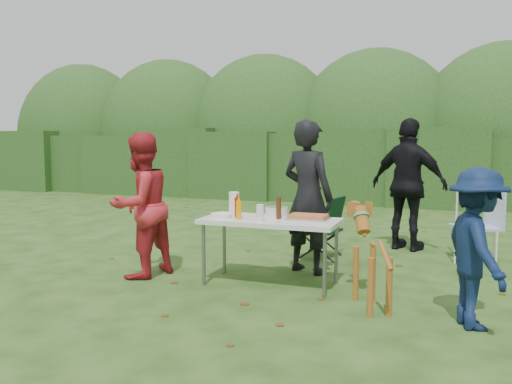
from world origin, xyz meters
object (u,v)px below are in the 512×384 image
(person_red_jacket, at_px, (141,205))
(paper_towel_roll, at_px, (234,203))
(mustard_bottle, at_px, (239,210))
(person_black_puffy, at_px, (409,185))
(dog, at_px, (372,259))
(person_cook, at_px, (308,197))
(beer_bottle, at_px, (279,208))
(folding_table, at_px, (270,224))
(ketchup_bottle, at_px, (237,207))
(child, at_px, (477,248))
(camping_chair, at_px, (321,226))
(lawn_chair, at_px, (476,224))

(person_red_jacket, relative_size, paper_towel_roll, 6.48)
(person_red_jacket, xyz_separation_m, mustard_bottle, (1.22, 0.04, -0.00))
(person_black_puffy, relative_size, dog, 1.91)
(person_cook, bearing_deg, beer_bottle, 97.10)
(folding_table, xyz_separation_m, beer_bottle, (0.09, 0.03, 0.17))
(person_black_puffy, distance_m, ketchup_bottle, 2.96)
(child, xyz_separation_m, beer_bottle, (-2.00, 0.67, 0.17))
(folding_table, distance_m, person_black_puffy, 2.75)
(camping_chair, bearing_deg, ketchup_bottle, 81.49)
(child, bearing_deg, ketchup_bottle, 54.44)
(mustard_bottle, bearing_deg, person_red_jacket, -177.93)
(person_black_puffy, distance_m, beer_bottle, 2.68)
(person_red_jacket, xyz_separation_m, person_black_puffy, (2.79, 2.62, 0.11))
(person_red_jacket, distance_m, camping_chair, 2.47)
(dog, bearing_deg, camping_chair, 1.06)
(person_cook, relative_size, person_red_jacket, 1.09)
(person_black_puffy, height_order, mustard_bottle, person_black_puffy)
(ketchup_bottle, xyz_separation_m, beer_bottle, (0.47, 0.05, 0.01))
(camping_chair, bearing_deg, mustard_bottle, 85.07)
(beer_bottle, relative_size, paper_towel_roll, 0.92)
(dog, relative_size, camping_chair, 1.17)
(beer_bottle, bearing_deg, mustard_bottle, -156.71)
(person_black_puffy, bearing_deg, child, 124.43)
(folding_table, xyz_separation_m, mustard_bottle, (-0.32, -0.15, 0.15))
(folding_table, height_order, child, child)
(child, distance_m, beer_bottle, 2.12)
(folding_table, height_order, person_cook, person_cook)
(child, bearing_deg, person_black_puffy, -6.35)
(folding_table, relative_size, child, 1.08)
(beer_bottle, bearing_deg, lawn_chair, 44.23)
(ketchup_bottle, distance_m, paper_towel_roll, 0.24)
(folding_table, height_order, person_red_jacket, person_red_jacket)
(folding_table, bearing_deg, person_red_jacket, -172.95)
(person_red_jacket, bearing_deg, person_black_puffy, 148.83)
(folding_table, xyz_separation_m, dog, (1.18, -0.42, -0.21))
(ketchup_bottle, bearing_deg, person_red_jacket, -171.66)
(ketchup_bottle, bearing_deg, beer_bottle, 5.92)
(person_red_jacket, height_order, ketchup_bottle, person_red_jacket)
(lawn_chair, height_order, ketchup_bottle, lawn_chair)
(child, xyz_separation_m, camping_chair, (-1.89, 2.17, -0.27))
(beer_bottle, bearing_deg, paper_towel_roll, 165.43)
(person_cook, height_order, child, person_cook)
(dog, bearing_deg, child, -129.33)
(person_black_puffy, height_order, child, person_black_puffy)
(person_red_jacket, relative_size, lawn_chair, 1.72)
(person_cook, bearing_deg, paper_towel_roll, 54.09)
(folding_table, xyz_separation_m, lawn_chair, (2.16, 2.05, -0.20))
(beer_bottle, bearing_deg, person_black_puffy, 63.95)
(camping_chair, height_order, ketchup_bottle, ketchup_bottle)
(child, height_order, paper_towel_roll, child)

